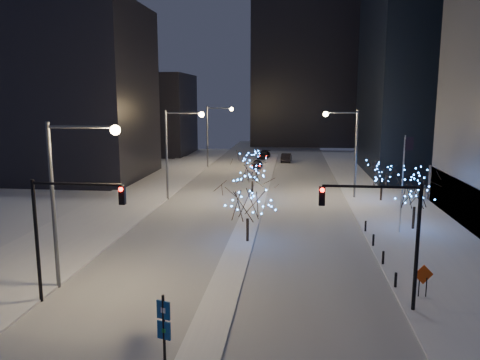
# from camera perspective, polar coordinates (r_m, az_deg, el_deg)

# --- Properties ---
(ground) EXTENTS (160.00, 160.00, 0.00)m
(ground) POSITION_cam_1_polar(r_m,az_deg,el_deg) (26.25, -2.88, -15.60)
(ground) COLOR silver
(ground) RESTS_ON ground
(road) EXTENTS (20.00, 130.00, 0.02)m
(road) POSITION_cam_1_polar(r_m,az_deg,el_deg) (59.57, 2.58, -0.98)
(road) COLOR #A4A9B2
(road) RESTS_ON ground
(median) EXTENTS (2.00, 80.00, 0.15)m
(median) POSITION_cam_1_polar(r_m,az_deg,el_deg) (54.67, 2.22, -1.91)
(median) COLOR silver
(median) RESTS_ON ground
(east_sidewalk) EXTENTS (10.00, 90.00, 0.15)m
(east_sidewalk) POSITION_cam_1_polar(r_m,az_deg,el_deg) (46.14, 20.22, -4.77)
(east_sidewalk) COLOR silver
(east_sidewalk) RESTS_ON ground
(west_sidewalk) EXTENTS (8.00, 90.00, 0.15)m
(west_sidewalk) POSITION_cam_1_polar(r_m,az_deg,el_deg) (48.25, -15.57, -3.88)
(west_sidewalk) COLOR silver
(west_sidewalk) RESTS_ON ground
(filler_west_near) EXTENTS (22.00, 18.00, 24.00)m
(filler_west_near) POSITION_cam_1_polar(r_m,az_deg,el_deg) (70.95, -20.59, 9.90)
(filler_west_near) COLOR black
(filler_west_near) RESTS_ON ground
(filler_west_far) EXTENTS (18.00, 16.00, 16.00)m
(filler_west_far) POSITION_cam_1_polar(r_m,az_deg,el_deg) (98.09, -11.40, 7.85)
(filler_west_far) COLOR black
(filler_west_far) RESTS_ON ground
(horizon_block) EXTENTS (24.00, 14.00, 42.00)m
(horizon_block) POSITION_cam_1_polar(r_m,az_deg,el_deg) (115.77, 7.74, 14.69)
(horizon_block) COLOR black
(horizon_block) RESTS_ON ground
(street_lamp_w_near) EXTENTS (4.40, 0.56, 10.00)m
(street_lamp_w_near) POSITION_cam_1_polar(r_m,az_deg,el_deg) (28.84, -20.13, -0.28)
(street_lamp_w_near) COLOR #595E66
(street_lamp_w_near) RESTS_ON ground
(street_lamp_w_mid) EXTENTS (4.40, 0.56, 10.00)m
(street_lamp_w_mid) POSITION_cam_1_polar(r_m,az_deg,el_deg) (52.19, -7.85, 4.58)
(street_lamp_w_mid) COLOR #595E66
(street_lamp_w_mid) RESTS_ON ground
(street_lamp_w_far) EXTENTS (4.40, 0.56, 10.00)m
(street_lamp_w_far) POSITION_cam_1_polar(r_m,az_deg,el_deg) (76.59, -3.22, 6.35)
(street_lamp_w_far) COLOR #595E66
(street_lamp_w_far) RESTS_ON ground
(street_lamp_east) EXTENTS (3.90, 0.56, 10.00)m
(street_lamp_east) POSITION_cam_1_polar(r_m,az_deg,el_deg) (53.93, 13.05, 4.54)
(street_lamp_east) COLOR #595E66
(street_lamp_east) RESTS_ON ground
(traffic_signal_west) EXTENTS (5.26, 0.43, 7.00)m
(traffic_signal_west) POSITION_cam_1_polar(r_m,az_deg,el_deg) (27.23, -20.85, -4.65)
(traffic_signal_west) COLOR black
(traffic_signal_west) RESTS_ON ground
(traffic_signal_east) EXTENTS (5.26, 0.43, 7.00)m
(traffic_signal_east) POSITION_cam_1_polar(r_m,az_deg,el_deg) (25.71, 17.56, -5.30)
(traffic_signal_east) COLOR black
(traffic_signal_east) RESTS_ON ground
(flagpoles) EXTENTS (1.35, 2.60, 8.00)m
(flagpoles) POSITION_cam_1_polar(r_m,az_deg,el_deg) (42.19, 19.32, 0.51)
(flagpoles) COLOR silver
(flagpoles) RESTS_ON east_sidewalk
(bollards) EXTENTS (0.16, 12.16, 0.90)m
(bollards) POSITION_cam_1_polar(r_m,az_deg,el_deg) (35.59, 16.47, -7.99)
(bollards) COLOR black
(bollards) RESTS_ON east_sidewalk
(car_near) EXTENTS (1.67, 3.93, 1.32)m
(car_near) POSITION_cam_1_polar(r_m,az_deg,el_deg) (76.37, 2.05, 1.95)
(car_near) COLOR black
(car_near) RESTS_ON ground
(car_mid) EXTENTS (1.96, 4.84, 1.56)m
(car_mid) POSITION_cam_1_polar(r_m,az_deg,el_deg) (84.20, 5.68, 2.74)
(car_mid) COLOR black
(car_mid) RESTS_ON ground
(car_far) EXTENTS (2.54, 5.02, 1.40)m
(car_far) POSITION_cam_1_polar(r_m,az_deg,el_deg) (88.68, 2.93, 3.09)
(car_far) COLOR black
(car_far) RESTS_ON ground
(holiday_tree_median_near) EXTENTS (5.04, 5.04, 5.49)m
(holiday_tree_median_near) POSITION_cam_1_polar(r_m,az_deg,el_deg) (36.44, 0.93, -2.20)
(holiday_tree_median_near) COLOR black
(holiday_tree_median_near) RESTS_ON median
(holiday_tree_median_far) EXTENTS (4.33, 4.33, 5.23)m
(holiday_tree_median_far) POSITION_cam_1_polar(r_m,az_deg,el_deg) (52.09, 1.53, 1.44)
(holiday_tree_median_far) COLOR black
(holiday_tree_median_far) RESTS_ON median
(holiday_tree_plaza_near) EXTENTS (4.40, 4.40, 5.26)m
(holiday_tree_plaza_near) POSITION_cam_1_polar(r_m,az_deg,el_deg) (42.70, 20.60, -1.10)
(holiday_tree_plaza_near) COLOR black
(holiday_tree_plaza_near) RESTS_ON east_sidewalk
(holiday_tree_plaza_far) EXTENTS (4.58, 4.58, 4.56)m
(holiday_tree_plaza_far) POSITION_cam_1_polar(r_m,az_deg,el_deg) (53.57, 16.94, 0.66)
(holiday_tree_plaza_far) COLOR black
(holiday_tree_plaza_far) RESTS_ON east_sidewalk
(wayfinding_sign) EXTENTS (0.61, 0.26, 3.46)m
(wayfinding_sign) POSITION_cam_1_polar(r_m,az_deg,el_deg) (20.30, -9.27, -17.14)
(wayfinding_sign) COLOR black
(wayfinding_sign) RESTS_ON ground
(construction_sign) EXTENTS (1.14, 0.24, 1.90)m
(construction_sign) POSITION_cam_1_polar(r_m,az_deg,el_deg) (28.97, 21.44, -11.00)
(construction_sign) COLOR black
(construction_sign) RESTS_ON east_sidewalk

